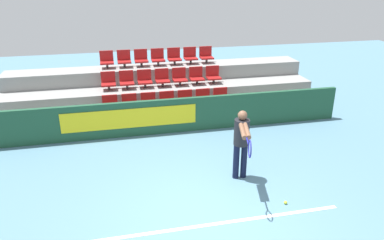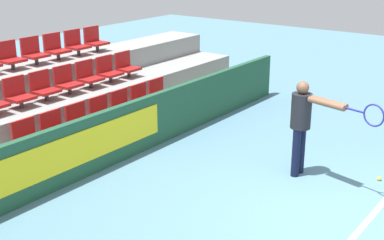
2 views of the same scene
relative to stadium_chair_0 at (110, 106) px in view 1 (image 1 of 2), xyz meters
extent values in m
plane|color=slate|center=(1.59, -4.56, -0.67)|extent=(30.00, 30.00, 0.00)
cube|color=white|center=(1.59, -4.74, -0.67)|extent=(4.90, 0.08, 0.01)
cube|color=#1E4C33|center=(1.59, -0.63, -0.19)|extent=(9.73, 0.12, 0.96)
cube|color=yellow|center=(0.49, -0.70, -0.14)|extent=(3.52, 0.02, 0.53)
cube|color=gray|center=(1.59, -0.11, -0.46)|extent=(9.33, 0.89, 0.43)
cube|color=gray|center=(1.59, 0.78, -0.24)|extent=(9.33, 0.89, 0.87)
cube|color=gray|center=(1.59, 1.67, -0.02)|extent=(9.33, 0.89, 1.30)
cylinder|color=#333333|center=(0.00, -0.06, -0.17)|extent=(0.07, 0.07, 0.15)
cube|color=#A31919|center=(0.00, -0.06, -0.07)|extent=(0.41, 0.37, 0.05)
cube|color=#A31919|center=(0.00, 0.10, 0.12)|extent=(0.41, 0.04, 0.32)
cylinder|color=#333333|center=(0.53, -0.06, -0.17)|extent=(0.07, 0.07, 0.15)
cube|color=#A31919|center=(0.53, -0.06, -0.07)|extent=(0.41, 0.37, 0.05)
cube|color=#A31919|center=(0.53, 0.10, 0.12)|extent=(0.41, 0.04, 0.32)
cylinder|color=#333333|center=(1.06, -0.06, -0.17)|extent=(0.07, 0.07, 0.15)
cube|color=#A31919|center=(1.06, -0.06, -0.07)|extent=(0.41, 0.37, 0.05)
cube|color=#A31919|center=(1.06, 0.10, 0.12)|extent=(0.41, 0.04, 0.32)
cylinder|color=#333333|center=(1.59, -0.06, -0.17)|extent=(0.07, 0.07, 0.15)
cube|color=#A31919|center=(1.59, -0.06, -0.07)|extent=(0.41, 0.37, 0.05)
cube|color=#A31919|center=(1.59, 0.10, 0.12)|extent=(0.41, 0.04, 0.32)
cylinder|color=#333333|center=(2.12, -0.06, -0.17)|extent=(0.07, 0.07, 0.15)
cube|color=#A31919|center=(2.12, -0.06, -0.07)|extent=(0.41, 0.37, 0.05)
cube|color=#A31919|center=(2.12, 0.10, 0.12)|extent=(0.41, 0.04, 0.32)
cylinder|color=#333333|center=(2.65, -0.06, -0.17)|extent=(0.07, 0.07, 0.15)
cube|color=#A31919|center=(2.65, -0.06, -0.07)|extent=(0.41, 0.37, 0.05)
cube|color=#A31919|center=(2.65, 0.10, 0.12)|extent=(0.41, 0.04, 0.32)
cylinder|color=#333333|center=(3.18, -0.06, -0.17)|extent=(0.07, 0.07, 0.15)
cube|color=#A31919|center=(3.18, -0.06, -0.07)|extent=(0.41, 0.37, 0.05)
cube|color=#A31919|center=(3.18, 0.10, 0.12)|extent=(0.41, 0.04, 0.32)
cylinder|color=#333333|center=(0.00, 0.83, 0.27)|extent=(0.07, 0.07, 0.15)
cube|color=#A31919|center=(0.00, 0.83, 0.37)|extent=(0.41, 0.37, 0.05)
cube|color=#A31919|center=(0.00, 0.99, 0.55)|extent=(0.41, 0.04, 0.32)
cylinder|color=#333333|center=(0.53, 0.83, 0.27)|extent=(0.07, 0.07, 0.15)
cube|color=#A31919|center=(0.53, 0.83, 0.37)|extent=(0.41, 0.37, 0.05)
cube|color=#A31919|center=(0.53, 0.99, 0.55)|extent=(0.41, 0.04, 0.32)
cylinder|color=#333333|center=(1.06, 0.83, 0.27)|extent=(0.07, 0.07, 0.15)
cube|color=#A31919|center=(1.06, 0.83, 0.37)|extent=(0.41, 0.37, 0.05)
cube|color=#A31919|center=(1.06, 0.99, 0.55)|extent=(0.41, 0.04, 0.32)
cylinder|color=#333333|center=(1.59, 0.83, 0.27)|extent=(0.07, 0.07, 0.15)
cube|color=#A31919|center=(1.59, 0.83, 0.37)|extent=(0.41, 0.37, 0.05)
cube|color=#A31919|center=(1.59, 0.99, 0.55)|extent=(0.41, 0.04, 0.32)
cylinder|color=#333333|center=(2.12, 0.83, 0.27)|extent=(0.07, 0.07, 0.15)
cube|color=#A31919|center=(2.12, 0.83, 0.37)|extent=(0.41, 0.37, 0.05)
cube|color=#A31919|center=(2.12, 0.99, 0.55)|extent=(0.41, 0.04, 0.32)
cylinder|color=#333333|center=(2.65, 0.83, 0.27)|extent=(0.07, 0.07, 0.15)
cube|color=#A31919|center=(2.65, 0.83, 0.37)|extent=(0.41, 0.37, 0.05)
cube|color=#A31919|center=(2.65, 0.99, 0.55)|extent=(0.41, 0.04, 0.32)
cylinder|color=#333333|center=(3.18, 0.83, 0.27)|extent=(0.07, 0.07, 0.15)
cube|color=#A31919|center=(3.18, 0.83, 0.37)|extent=(0.41, 0.37, 0.05)
cube|color=#A31919|center=(3.18, 0.99, 0.55)|extent=(0.41, 0.04, 0.32)
cylinder|color=#333333|center=(0.00, 1.72, 0.70)|extent=(0.07, 0.07, 0.15)
cube|color=#A31919|center=(0.00, 1.72, 0.80)|extent=(0.41, 0.37, 0.05)
cube|color=#A31919|center=(0.00, 1.88, 0.99)|extent=(0.41, 0.04, 0.32)
cylinder|color=#333333|center=(0.53, 1.72, 0.70)|extent=(0.07, 0.07, 0.15)
cube|color=#A31919|center=(0.53, 1.72, 0.80)|extent=(0.41, 0.37, 0.05)
cube|color=#A31919|center=(0.53, 1.88, 0.99)|extent=(0.41, 0.04, 0.32)
cylinder|color=#333333|center=(1.06, 1.72, 0.70)|extent=(0.07, 0.07, 0.15)
cube|color=#A31919|center=(1.06, 1.72, 0.80)|extent=(0.41, 0.37, 0.05)
cube|color=#A31919|center=(1.06, 1.88, 0.99)|extent=(0.41, 0.04, 0.32)
cylinder|color=#333333|center=(1.59, 1.72, 0.70)|extent=(0.07, 0.07, 0.15)
cube|color=#A31919|center=(1.59, 1.72, 0.80)|extent=(0.41, 0.37, 0.05)
cube|color=#A31919|center=(1.59, 1.88, 0.99)|extent=(0.41, 0.04, 0.32)
cylinder|color=#333333|center=(2.12, 1.72, 0.70)|extent=(0.07, 0.07, 0.15)
cube|color=#A31919|center=(2.12, 1.72, 0.80)|extent=(0.41, 0.37, 0.05)
cube|color=#A31919|center=(2.12, 1.88, 0.99)|extent=(0.41, 0.04, 0.32)
cylinder|color=#333333|center=(2.65, 1.72, 0.70)|extent=(0.07, 0.07, 0.15)
cube|color=#A31919|center=(2.65, 1.72, 0.80)|extent=(0.41, 0.37, 0.05)
cube|color=#A31919|center=(2.65, 1.88, 0.99)|extent=(0.41, 0.04, 0.32)
cylinder|color=#333333|center=(3.18, 1.72, 0.70)|extent=(0.07, 0.07, 0.15)
cube|color=#A31919|center=(3.18, 1.72, 0.80)|extent=(0.41, 0.37, 0.05)
cube|color=#A31919|center=(3.18, 1.88, 0.99)|extent=(0.41, 0.04, 0.32)
cylinder|color=black|center=(2.53, -3.31, -0.28)|extent=(0.13, 0.13, 0.78)
cylinder|color=black|center=(2.70, -3.31, -0.28)|extent=(0.13, 0.13, 0.78)
cylinder|color=black|center=(2.62, -3.31, 0.39)|extent=(0.32, 0.32, 0.55)
sphere|color=brown|center=(2.62, -3.31, 0.76)|extent=(0.20, 0.20, 0.20)
cylinder|color=brown|center=(2.46, -3.76, 0.62)|extent=(0.23, 0.63, 0.09)
cylinder|color=brown|center=(2.55, -3.76, 0.62)|extent=(0.23, 0.63, 0.09)
cylinder|color=navy|center=(2.40, -4.21, 0.62)|extent=(0.10, 0.30, 0.03)
torus|color=navy|center=(2.33, -4.51, 0.62)|extent=(0.10, 0.32, 0.32)
sphere|color=#CCDB33|center=(3.15, -4.45, -0.64)|extent=(0.07, 0.07, 0.07)
camera|label=1|loc=(0.09, -9.94, 3.53)|focal=35.00mm
camera|label=2|loc=(-4.69, -6.62, 2.89)|focal=50.00mm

